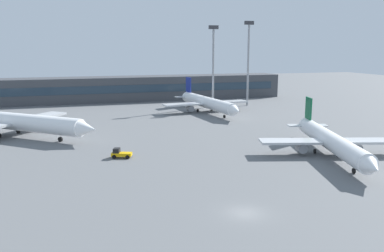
# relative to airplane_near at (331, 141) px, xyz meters

# --- Properties ---
(ground_plane) EXTENTS (400.00, 400.00, 0.00)m
(ground_plane) POSITION_rel_airplane_near_xyz_m (-25.91, 20.57, -2.78)
(ground_plane) COLOR slate
(terminal_building) EXTENTS (123.51, 12.13, 9.00)m
(terminal_building) POSITION_rel_airplane_near_xyz_m (-25.91, 90.85, 1.72)
(terminal_building) COLOR #3F4247
(terminal_building) RESTS_ON ground_plane
(airplane_near) EXTENTS (25.71, 36.16, 9.12)m
(airplane_near) POSITION_rel_airplane_near_xyz_m (0.00, 0.00, 0.00)
(airplane_near) COLOR white
(airplane_near) RESTS_ON ground_plane
(airplane_mid) EXTENTS (35.21, 32.25, 10.93)m
(airplane_mid) POSITION_rel_airplane_near_xyz_m (-56.96, 35.30, 0.55)
(airplane_mid) COLOR white
(airplane_mid) RESTS_ON ground_plane
(airplane_far) EXTENTS (27.68, 39.53, 9.76)m
(airplane_far) POSITION_rel_airplane_near_xyz_m (-4.49, 55.31, 0.20)
(airplane_far) COLOR white
(airplane_far) RESTS_ON ground_plane
(baggage_tug_yellow) EXTENTS (3.90, 2.77, 1.75)m
(baggage_tug_yellow) POSITION_rel_airplane_near_xyz_m (-37.02, 10.24, -1.98)
(baggage_tug_yellow) COLOR #F2B20C
(baggage_tug_yellow) RESTS_ON ground_plane
(floodlight_tower_west) EXTENTS (3.20, 0.80, 28.32)m
(floodlight_tower_west) POSITION_rel_airplane_near_xyz_m (13.68, 65.87, 13.44)
(floodlight_tower_west) COLOR gray
(floodlight_tower_west) RESTS_ON ground_plane
(floodlight_tower_east) EXTENTS (3.20, 0.80, 26.73)m
(floodlight_tower_east) POSITION_rel_airplane_near_xyz_m (1.31, 66.48, 12.62)
(floodlight_tower_east) COLOR gray
(floodlight_tower_east) RESTS_ON ground_plane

